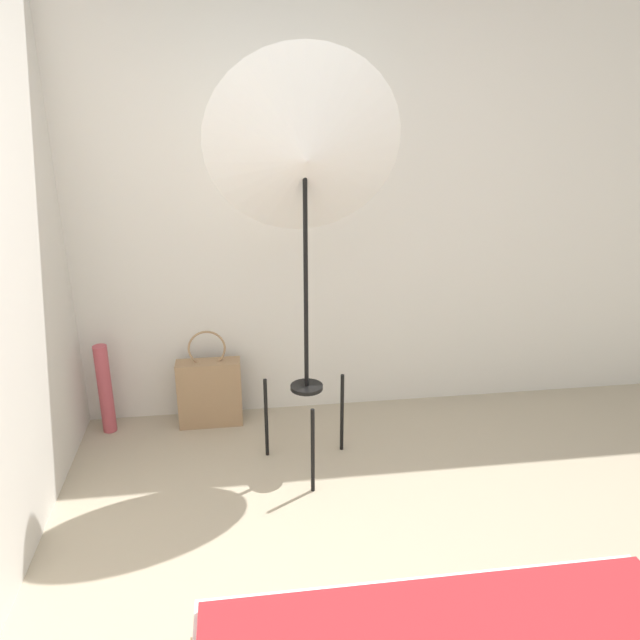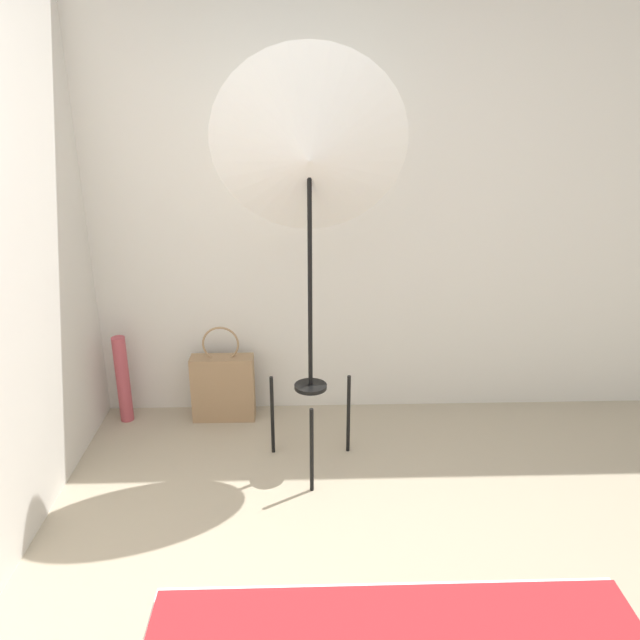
# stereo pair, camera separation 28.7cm
# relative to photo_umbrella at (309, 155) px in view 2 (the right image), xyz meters

# --- Properties ---
(wall_back) EXTENTS (8.00, 0.05, 2.60)m
(wall_back) POSITION_rel_photo_umbrella_xyz_m (0.12, 0.68, -0.32)
(wall_back) COLOR silver
(wall_back) RESTS_ON ground_plane
(photo_umbrella) EXTENTS (0.92, 0.49, 2.09)m
(photo_umbrella) POSITION_rel_photo_umbrella_xyz_m (0.00, 0.00, 0.00)
(photo_umbrella) COLOR black
(photo_umbrella) RESTS_ON ground_plane
(tote_bag) EXTENTS (0.37, 0.13, 0.60)m
(tote_bag) POSITION_rel_photo_umbrella_xyz_m (-0.52, 0.51, -1.41)
(tote_bag) COLOR #9E7A56
(tote_bag) RESTS_ON ground_plane
(paper_roll) EXTENTS (0.08, 0.08, 0.54)m
(paper_roll) POSITION_rel_photo_umbrella_xyz_m (-1.11, 0.51, -1.35)
(paper_roll) COLOR #BC4C56
(paper_roll) RESTS_ON ground_plane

